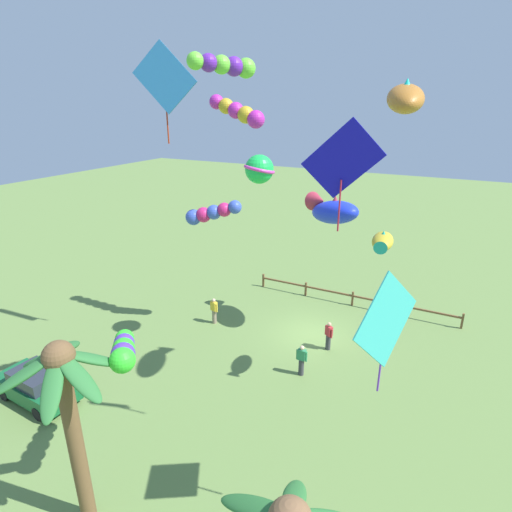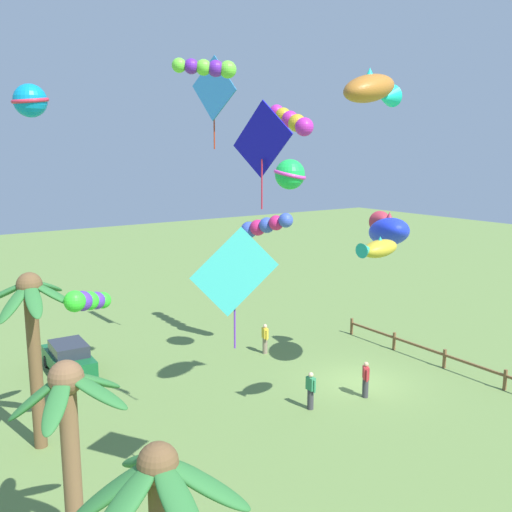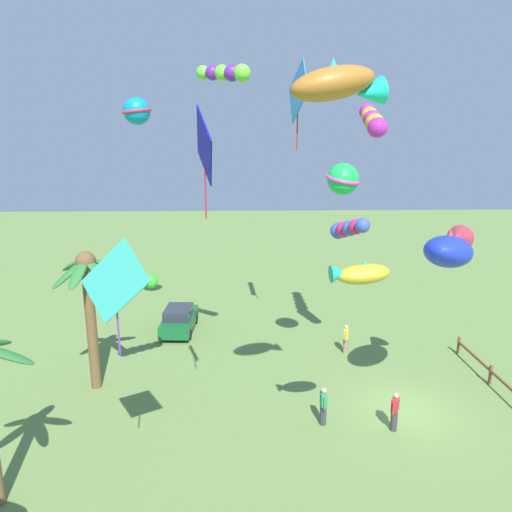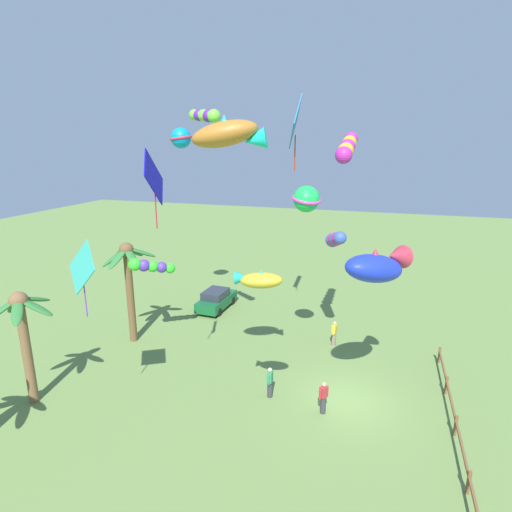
{
  "view_description": "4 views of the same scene",
  "coord_description": "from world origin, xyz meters",
  "px_view_note": "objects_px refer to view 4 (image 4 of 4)",
  "views": [
    {
      "loc": [
        -6.42,
        19.36,
        12.21
      ],
      "look_at": [
        1.15,
        4.61,
        6.07
      ],
      "focal_mm": 28.91,
      "sensor_mm": 36.0,
      "label": 1
    },
    {
      "loc": [
        -17.36,
        17.93,
        10.39
      ],
      "look_at": [
        0.47,
        5.48,
        6.4
      ],
      "focal_mm": 39.85,
      "sensor_mm": 36.0,
      "label": 2
    },
    {
      "loc": [
        -16.88,
        6.79,
        10.82
      ],
      "look_at": [
        1.47,
        6.21,
        6.36
      ],
      "focal_mm": 32.32,
      "sensor_mm": 36.0,
      "label": 3
    },
    {
      "loc": [
        -17.92,
        -1.09,
        12.02
      ],
      "look_at": [
        1.9,
        5.19,
        6.38
      ],
      "focal_mm": 28.91,
      "sensor_mm": 36.0,
      "label": 4
    }
  ],
  "objects_px": {
    "kite_fish_2": "(378,266)",
    "kite_fish_10": "(229,134)",
    "spectator_1": "(323,397)",
    "spectator_0": "(334,333)",
    "kite_ball_9": "(181,138)",
    "kite_tube_3": "(347,148)",
    "kite_diamond_11": "(154,178)",
    "kite_ball_4": "(306,199)",
    "kite_diamond_6": "(82,269)",
    "palm_tree_1": "(23,325)",
    "kite_diamond_0": "(296,122)",
    "kite_tube_1": "(336,239)",
    "kite_tube_7": "(205,116)",
    "kite_tube_5": "(151,266)",
    "kite_fish_8": "(258,280)",
    "palm_tree_2": "(128,271)",
    "spectator_2": "(270,382)",
    "parked_car_0": "(216,299)"
  },
  "relations": [
    {
      "from": "kite_fish_2",
      "to": "kite_diamond_11",
      "type": "bearing_deg",
      "value": 107.7
    },
    {
      "from": "palm_tree_2",
      "to": "kite_tube_3",
      "type": "height_order",
      "value": "kite_tube_3"
    },
    {
      "from": "spectator_0",
      "to": "kite_tube_3",
      "type": "distance_m",
      "value": 11.17
    },
    {
      "from": "kite_ball_9",
      "to": "kite_diamond_11",
      "type": "relative_size",
      "value": 0.61
    },
    {
      "from": "kite_fish_2",
      "to": "spectator_2",
      "type": "bearing_deg",
      "value": 94.36
    },
    {
      "from": "spectator_2",
      "to": "kite_tube_7",
      "type": "bearing_deg",
      "value": 66.82
    },
    {
      "from": "kite_diamond_11",
      "to": "kite_ball_4",
      "type": "bearing_deg",
      "value": -44.91
    },
    {
      "from": "spectator_2",
      "to": "palm_tree_1",
      "type": "bearing_deg",
      "value": 109.4
    },
    {
      "from": "palm_tree_2",
      "to": "kite_tube_7",
      "type": "xyz_separation_m",
      "value": [
        -1.64,
        -6.14,
        8.69
      ]
    },
    {
      "from": "kite_diamond_11",
      "to": "parked_car_0",
      "type": "bearing_deg",
      "value": 12.53
    },
    {
      "from": "kite_tube_7",
      "to": "kite_ball_9",
      "type": "bearing_deg",
      "value": 36.28
    },
    {
      "from": "kite_fish_2",
      "to": "kite_fish_10",
      "type": "height_order",
      "value": "kite_fish_10"
    },
    {
      "from": "spectator_0",
      "to": "kite_fish_2",
      "type": "bearing_deg",
      "value": -159.31
    },
    {
      "from": "kite_tube_1",
      "to": "kite_tube_7",
      "type": "height_order",
      "value": "kite_tube_7"
    },
    {
      "from": "palm_tree_1",
      "to": "spectator_0",
      "type": "height_order",
      "value": "palm_tree_1"
    },
    {
      "from": "palm_tree_2",
      "to": "kite_diamond_0",
      "type": "distance_m",
      "value": 13.16
    },
    {
      "from": "kite_ball_9",
      "to": "kite_fish_10",
      "type": "distance_m",
      "value": 13.6
    },
    {
      "from": "kite_diamond_6",
      "to": "kite_ball_9",
      "type": "bearing_deg",
      "value": 8.33
    },
    {
      "from": "palm_tree_1",
      "to": "kite_ball_9",
      "type": "xyz_separation_m",
      "value": [
        11.6,
        -2.46,
        8.39
      ]
    },
    {
      "from": "kite_ball_9",
      "to": "kite_diamond_11",
      "type": "height_order",
      "value": "kite_ball_9"
    },
    {
      "from": "kite_fish_2",
      "to": "kite_tube_5",
      "type": "xyz_separation_m",
      "value": [
        2.48,
        12.62,
        -1.84
      ]
    },
    {
      "from": "spectator_1",
      "to": "kite_tube_3",
      "type": "relative_size",
      "value": 0.53
    },
    {
      "from": "spectator_1",
      "to": "kite_fish_10",
      "type": "height_order",
      "value": "kite_fish_10"
    },
    {
      "from": "kite_tube_5",
      "to": "kite_fish_8",
      "type": "relative_size",
      "value": 1.11
    },
    {
      "from": "palm_tree_2",
      "to": "kite_fish_8",
      "type": "relative_size",
      "value": 3.31
    },
    {
      "from": "palm_tree_1",
      "to": "kite_ball_4",
      "type": "distance_m",
      "value": 14.51
    },
    {
      "from": "kite_diamond_0",
      "to": "kite_tube_1",
      "type": "bearing_deg",
      "value": -98.88
    },
    {
      "from": "kite_tube_5",
      "to": "kite_fish_10",
      "type": "height_order",
      "value": "kite_fish_10"
    },
    {
      "from": "kite_diamond_11",
      "to": "kite_fish_2",
      "type": "bearing_deg",
      "value": -72.3
    },
    {
      "from": "kite_tube_3",
      "to": "kite_ball_9",
      "type": "distance_m",
      "value": 11.35
    },
    {
      "from": "kite_ball_4",
      "to": "kite_tube_5",
      "type": "xyz_separation_m",
      "value": [
        0.06,
        9.03,
        -4.25
      ]
    },
    {
      "from": "spectator_0",
      "to": "kite_ball_9",
      "type": "distance_m",
      "value": 15.78
    },
    {
      "from": "spectator_0",
      "to": "kite_diamond_6",
      "type": "xyz_separation_m",
      "value": [
        -10.82,
        8.81,
        6.48
      ]
    },
    {
      "from": "palm_tree_1",
      "to": "kite_fish_8",
      "type": "distance_m",
      "value": 11.54
    },
    {
      "from": "kite_fish_8",
      "to": "kite_diamond_11",
      "type": "height_order",
      "value": "kite_diamond_11"
    },
    {
      "from": "kite_ball_9",
      "to": "spectator_0",
      "type": "bearing_deg",
      "value": -97.71
    },
    {
      "from": "palm_tree_1",
      "to": "kite_diamond_0",
      "type": "height_order",
      "value": "kite_diamond_0"
    },
    {
      "from": "spectator_2",
      "to": "kite_diamond_11",
      "type": "height_order",
      "value": "kite_diamond_11"
    },
    {
      "from": "kite_fish_2",
      "to": "kite_tube_5",
      "type": "height_order",
      "value": "kite_fish_2"
    },
    {
      "from": "spectator_0",
      "to": "kite_tube_1",
      "type": "xyz_separation_m",
      "value": [
        -0.19,
        0.19,
        5.96
      ]
    },
    {
      "from": "kite_tube_7",
      "to": "kite_fish_10",
      "type": "height_order",
      "value": "kite_tube_7"
    },
    {
      "from": "kite_tube_1",
      "to": "kite_diamond_0",
      "type": "bearing_deg",
      "value": 81.12
    },
    {
      "from": "kite_tube_1",
      "to": "kite_tube_7",
      "type": "distance_m",
      "value": 9.92
    },
    {
      "from": "kite_tube_3",
      "to": "kite_fish_8",
      "type": "bearing_deg",
      "value": 163.71
    },
    {
      "from": "spectator_1",
      "to": "kite_diamond_11",
      "type": "distance_m",
      "value": 12.22
    },
    {
      "from": "kite_tube_3",
      "to": "kite_tube_5",
      "type": "distance_m",
      "value": 12.7
    },
    {
      "from": "kite_diamond_6",
      "to": "palm_tree_1",
      "type": "bearing_deg",
      "value": 81.33
    },
    {
      "from": "kite_diamond_6",
      "to": "kite_ball_9",
      "type": "height_order",
      "value": "kite_ball_9"
    },
    {
      "from": "kite_ball_4",
      "to": "kite_fish_10",
      "type": "xyz_separation_m",
      "value": [
        -6.17,
        1.6,
        2.91
      ]
    },
    {
      "from": "kite_diamond_0",
      "to": "kite_fish_10",
      "type": "bearing_deg",
      "value": 179.25
    }
  ]
}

